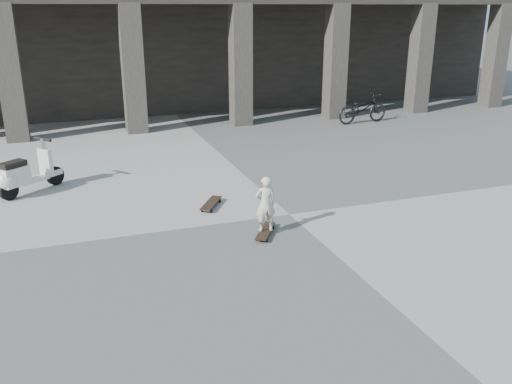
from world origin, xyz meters
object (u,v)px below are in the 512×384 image
object	(u,v)px
child	(266,204)
scooter	(20,176)
skateboard_spare	(211,203)
bicycle	(362,109)
longboard	(265,231)

from	to	relation	value
child	scooter	bearing A→B (deg)	-36.98
skateboard_spare	bicycle	world-z (taller)	bicycle
child	scooter	world-z (taller)	scooter
longboard	child	world-z (taller)	child
longboard	scooter	xyz separation A→B (m)	(-4.21, 3.76, 0.39)
skateboard_spare	child	size ratio (longest dim) A/B	0.83
skateboard_spare	child	world-z (taller)	child
skateboard_spare	scooter	bearing A→B (deg)	93.07
longboard	skateboard_spare	xyz separation A→B (m)	(-0.55, 1.70, 0.01)
child	scooter	xyz separation A→B (m)	(-4.21, 3.76, -0.14)
longboard	bicycle	world-z (taller)	bicycle
scooter	bicycle	world-z (taller)	scooter
longboard	child	xyz separation A→B (m)	(-0.00, 0.00, 0.52)
scooter	bicycle	xyz separation A→B (m)	(10.86, 4.31, 0.05)
skateboard_spare	child	xyz separation A→B (m)	(0.55, -1.70, 0.51)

